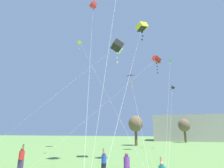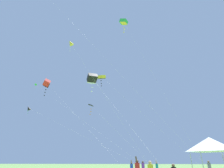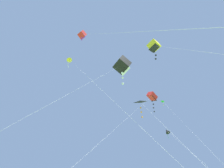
{
  "view_description": "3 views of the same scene",
  "coord_description": "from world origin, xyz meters",
  "px_view_note": "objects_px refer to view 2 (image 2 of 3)",
  "views": [
    {
      "loc": [
        6.74,
        -6.28,
        3.14
      ],
      "look_at": [
        1.99,
        13.08,
        8.52
      ],
      "focal_mm": 28.0,
      "sensor_mm": 36.0,
      "label": 1
    },
    {
      "loc": [
        -21.18,
        7.34,
        1.66
      ],
      "look_at": [
        2.23,
        10.1,
        12.13
      ],
      "focal_mm": 28.0,
      "sensor_mm": 36.0,
      "label": 2
    },
    {
      "loc": [
        1.92,
        -0.39,
        2.55
      ],
      "look_at": [
        1.7,
        10.25,
        9.35
      ],
      "focal_mm": 28.0,
      "sensor_mm": 36.0,
      "label": 3
    }
  ],
  "objects_px": {
    "kite_green_delta_6": "(40,88)",
    "kite_black_box_7": "(92,78)",
    "kite_yellow_diamond_2": "(71,43)",
    "kite_yellow_box_5": "(102,77)",
    "person_purple_shirt": "(143,167)",
    "festival_tent": "(210,144)",
    "kite_black_delta_3": "(91,106)",
    "person_blue_shirt": "(132,168)",
    "person_grey_shirt": "(210,167)",
    "person_teal_shirt": "(157,167)",
    "kite_green_box_0": "(124,22)",
    "kite_red_box_4": "(47,83)",
    "kite_black_diamond_8": "(29,108)"
  },
  "relations": [
    {
      "from": "kite_green_delta_6",
      "to": "kite_black_box_7",
      "type": "bearing_deg",
      "value": -120.04
    },
    {
      "from": "kite_yellow_diamond_2",
      "to": "kite_black_box_7",
      "type": "xyz_separation_m",
      "value": [
        5.94,
        -1.61,
        -2.28
      ]
    },
    {
      "from": "kite_yellow_box_5",
      "to": "person_purple_shirt",
      "type": "bearing_deg",
      "value": -100.84
    },
    {
      "from": "festival_tent",
      "to": "kite_black_delta_3",
      "type": "height_order",
      "value": "kite_black_delta_3"
    },
    {
      "from": "festival_tent",
      "to": "person_blue_shirt",
      "type": "xyz_separation_m",
      "value": [
        10.27,
        5.7,
        -1.86
      ]
    },
    {
      "from": "person_grey_shirt",
      "to": "kite_black_delta_3",
      "type": "xyz_separation_m",
      "value": [
        -1.0,
        15.84,
        8.55
      ]
    },
    {
      "from": "person_teal_shirt",
      "to": "kite_green_delta_6",
      "type": "relative_size",
      "value": 0.08
    },
    {
      "from": "kite_green_box_0",
      "to": "kite_red_box_4",
      "type": "height_order",
      "value": "kite_green_box_0"
    },
    {
      "from": "kite_green_box_0",
      "to": "kite_green_delta_6",
      "type": "xyz_separation_m",
      "value": [
        5.02,
        17.98,
        -10.85
      ]
    },
    {
      "from": "kite_green_box_0",
      "to": "kite_black_delta_3",
      "type": "xyz_separation_m",
      "value": [
        -0.9,
        5.41,
        -16.97
      ]
    },
    {
      "from": "kite_yellow_box_5",
      "to": "kite_green_delta_6",
      "type": "distance_m",
      "value": 14.41
    },
    {
      "from": "kite_black_delta_3",
      "to": "kite_yellow_box_5",
      "type": "bearing_deg",
      "value": -35.04
    },
    {
      "from": "person_blue_shirt",
      "to": "kite_yellow_diamond_2",
      "type": "relative_size",
      "value": 0.11
    },
    {
      "from": "kite_green_box_0",
      "to": "kite_black_diamond_8",
      "type": "xyz_separation_m",
      "value": [
        5.19,
        19.55,
        -15.17
      ]
    },
    {
      "from": "person_purple_shirt",
      "to": "kite_green_delta_6",
      "type": "distance_m",
      "value": 25.3
    },
    {
      "from": "person_blue_shirt",
      "to": "kite_black_box_7",
      "type": "height_order",
      "value": "kite_black_box_7"
    },
    {
      "from": "kite_green_delta_6",
      "to": "kite_yellow_box_5",
      "type": "bearing_deg",
      "value": -107.03
    },
    {
      "from": "kite_black_box_7",
      "to": "kite_red_box_4",
      "type": "bearing_deg",
      "value": 63.87
    },
    {
      "from": "person_grey_shirt",
      "to": "person_teal_shirt",
      "type": "bearing_deg",
      "value": -20.73
    },
    {
      "from": "person_grey_shirt",
      "to": "kite_black_delta_3",
      "type": "height_order",
      "value": "kite_black_delta_3"
    },
    {
      "from": "person_blue_shirt",
      "to": "person_grey_shirt",
      "type": "height_order",
      "value": "person_blue_shirt"
    },
    {
      "from": "person_purple_shirt",
      "to": "kite_red_box_4",
      "type": "height_order",
      "value": "kite_red_box_4"
    },
    {
      "from": "kite_green_box_0",
      "to": "kite_green_delta_6",
      "type": "relative_size",
      "value": 1.19
    },
    {
      "from": "person_grey_shirt",
      "to": "kite_green_box_0",
      "type": "distance_m",
      "value": 27.57
    },
    {
      "from": "festival_tent",
      "to": "person_purple_shirt",
      "type": "relative_size",
      "value": 1.89
    },
    {
      "from": "kite_black_delta_3",
      "to": "kite_black_diamond_8",
      "type": "distance_m",
      "value": 15.5
    },
    {
      "from": "kite_green_box_0",
      "to": "kite_green_delta_6",
      "type": "bearing_deg",
      "value": 74.4
    },
    {
      "from": "kite_green_box_0",
      "to": "kite_yellow_box_5",
      "type": "height_order",
      "value": "kite_green_box_0"
    },
    {
      "from": "person_grey_shirt",
      "to": "kite_black_delta_3",
      "type": "distance_m",
      "value": 18.02
    },
    {
      "from": "kite_green_box_0",
      "to": "kite_black_diamond_8",
      "type": "distance_m",
      "value": 25.28
    },
    {
      "from": "person_blue_shirt",
      "to": "kite_green_delta_6",
      "type": "xyz_separation_m",
      "value": [
        7.41,
        18.4,
        14.72
      ]
    },
    {
      "from": "person_blue_shirt",
      "to": "person_teal_shirt",
      "type": "relative_size",
      "value": 1.02
    },
    {
      "from": "kite_green_delta_6",
      "to": "kite_black_box_7",
      "type": "height_order",
      "value": "kite_green_delta_6"
    },
    {
      "from": "person_purple_shirt",
      "to": "kite_yellow_diamond_2",
      "type": "height_order",
      "value": "kite_yellow_diamond_2"
    },
    {
      "from": "person_blue_shirt",
      "to": "person_teal_shirt",
      "type": "bearing_deg",
      "value": 119.46
    },
    {
      "from": "person_blue_shirt",
      "to": "kite_green_box_0",
      "type": "relative_size",
      "value": 0.07
    },
    {
      "from": "person_blue_shirt",
      "to": "kite_black_delta_3",
      "type": "xyz_separation_m",
      "value": [
        1.49,
        5.83,
        8.6
      ]
    },
    {
      "from": "kite_yellow_diamond_2",
      "to": "kite_black_box_7",
      "type": "distance_m",
      "value": 6.57
    },
    {
      "from": "kite_green_box_0",
      "to": "kite_black_delta_3",
      "type": "relative_size",
      "value": 2.67
    },
    {
      "from": "kite_green_box_0",
      "to": "kite_black_box_7",
      "type": "distance_m",
      "value": 14.2
    },
    {
      "from": "person_purple_shirt",
      "to": "kite_black_diamond_8",
      "type": "distance_m",
      "value": 24.46
    },
    {
      "from": "person_blue_shirt",
      "to": "kite_black_delta_3",
      "type": "relative_size",
      "value": 0.18
    },
    {
      "from": "kite_yellow_diamond_2",
      "to": "kite_black_delta_3",
      "type": "relative_size",
      "value": 1.59
    },
    {
      "from": "person_teal_shirt",
      "to": "kite_yellow_box_5",
      "type": "height_order",
      "value": "kite_yellow_box_5"
    },
    {
      "from": "person_grey_shirt",
      "to": "kite_green_box_0",
      "type": "bearing_deg",
      "value": -4.93
    },
    {
      "from": "kite_green_box_0",
      "to": "kite_black_delta_3",
      "type": "distance_m",
      "value": 17.83
    },
    {
      "from": "festival_tent",
      "to": "person_blue_shirt",
      "type": "height_order",
      "value": "festival_tent"
    },
    {
      "from": "person_purple_shirt",
      "to": "kite_yellow_box_5",
      "type": "bearing_deg",
      "value": 68.74
    },
    {
      "from": "festival_tent",
      "to": "kite_yellow_diamond_2",
      "type": "bearing_deg",
      "value": 71.5
    },
    {
      "from": "kite_yellow_diamond_2",
      "to": "kite_black_delta_3",
      "type": "height_order",
      "value": "kite_yellow_diamond_2"
    }
  ]
}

